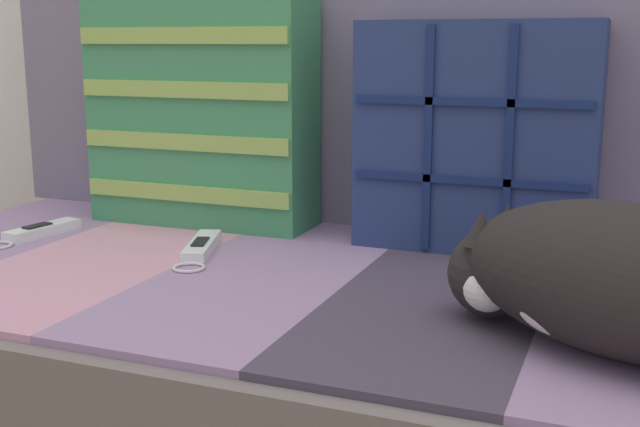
% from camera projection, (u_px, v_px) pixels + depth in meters
% --- Properties ---
extents(couch, '(1.71, 0.84, 0.39)m').
position_uv_depth(couch, '(359.00, 398.00, 1.21)').
color(couch, '#3D3838').
rests_on(couch, ground_plane).
extents(sofa_backrest, '(1.68, 0.14, 0.56)m').
position_uv_depth(sofa_backrest, '(426.00, 70.00, 1.43)').
color(sofa_backrest, slate).
rests_on(sofa_backrest, couch).
extents(throw_pillow_quilted, '(0.37, 0.14, 0.36)m').
position_uv_depth(throw_pillow_quilted, '(477.00, 137.00, 1.27)').
color(throw_pillow_quilted, navy).
rests_on(throw_pillow_quilted, couch).
extents(throw_pillow_striped, '(0.41, 0.14, 0.40)m').
position_uv_depth(throw_pillow_striped, '(202.00, 113.00, 1.45)').
color(throw_pillow_striped, '#3D8956').
rests_on(throw_pillow_striped, couch).
extents(sleeping_cat, '(0.44, 0.32, 0.17)m').
position_uv_depth(sleeping_cat, '(611.00, 281.00, 0.86)').
color(sleeping_cat, black).
rests_on(sleeping_cat, couch).
extents(game_remote_near, '(0.07, 0.19, 0.02)m').
position_uv_depth(game_remote_near, '(39.00, 231.00, 1.38)').
color(game_remote_near, white).
rests_on(game_remote_near, couch).
extents(game_remote_far, '(0.11, 0.21, 0.02)m').
position_uv_depth(game_remote_far, '(201.00, 248.00, 1.27)').
color(game_remote_far, white).
rests_on(game_remote_far, couch).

